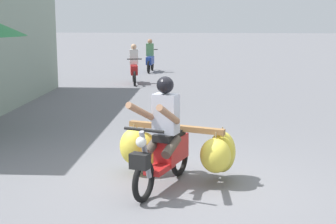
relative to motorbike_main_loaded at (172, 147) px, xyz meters
The scene contains 4 objects.
ground_plane 0.55m from the motorbike_main_loaded, 70.40° to the right, with size 120.00×120.00×0.00m, color slate.
motorbike_main_loaded is the anchor object (origin of this frame).
motorbike_distant_ahead_left 14.23m from the motorbike_main_loaded, 97.39° to the left, with size 0.50×1.62×1.40m.
motorbike_distant_ahead_right 10.65m from the motorbike_main_loaded, 100.89° to the left, with size 0.54×1.61×1.40m.
Camera 1 is at (0.38, -6.93, 2.42)m, focal length 54.06 mm.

